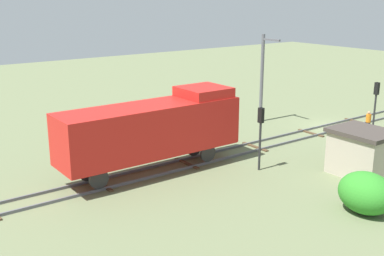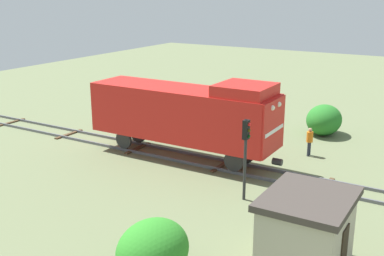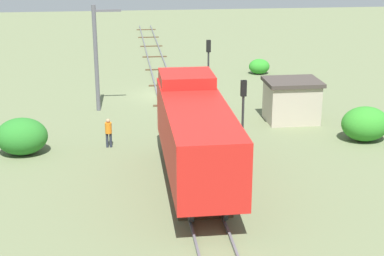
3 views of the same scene
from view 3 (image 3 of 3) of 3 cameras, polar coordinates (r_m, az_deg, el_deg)
ground_plane at (r=44.56m, az=-2.47°, el=3.20°), size 104.94×104.94×0.00m
railway_track at (r=44.54m, az=-2.47°, el=3.29°), size 2.40×69.96×0.16m
locomotive at (r=27.60m, az=0.34°, el=-0.34°), size 2.90×11.60×4.60m
traffic_signal_near at (r=44.45m, az=1.60°, el=6.94°), size 0.32×0.34×4.09m
traffic_signal_mid at (r=33.19m, az=4.99°, el=2.68°), size 0.32×0.34×3.86m
worker_near_track at (r=45.28m, az=0.47°, el=4.76°), size 0.38×0.38×1.70m
worker_by_signal at (r=33.64m, az=-8.10°, el=-0.25°), size 0.38×0.38×1.70m
catenary_mast at (r=40.24m, az=-9.21°, el=6.97°), size 1.94×0.28×7.22m
relay_hut at (r=38.50m, az=9.63°, el=2.67°), size 3.50×2.90×2.74m
bush_near at (r=35.88m, az=16.45°, el=0.39°), size 2.81×2.30×2.04m
bush_mid at (r=33.60m, az=-16.18°, el=-0.79°), size 2.82×2.31×2.05m
bush_far at (r=51.63m, az=6.53°, el=5.95°), size 1.81×1.48×1.31m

